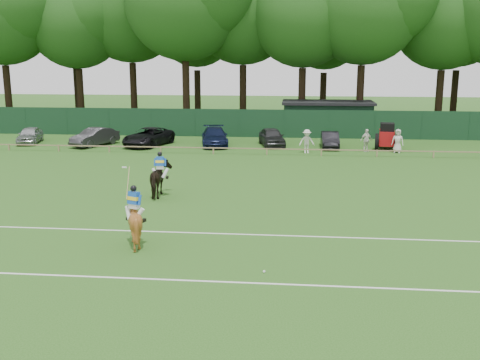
# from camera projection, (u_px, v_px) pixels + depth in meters

# --- Properties ---
(ground) EXTENTS (160.00, 160.00, 0.00)m
(ground) POSITION_uv_depth(u_px,v_px,m) (222.00, 227.00, 24.14)
(ground) COLOR #1E4C14
(ground) RESTS_ON ground
(horse_dark) EXTENTS (1.21, 2.27, 1.84)m
(horse_dark) POSITION_uv_depth(u_px,v_px,m) (161.00, 179.00, 29.10)
(horse_dark) COLOR black
(horse_dark) RESTS_ON ground
(horse_chestnut) EXTENTS (2.02, 2.12, 1.84)m
(horse_chestnut) POSITION_uv_depth(u_px,v_px,m) (135.00, 222.00, 21.67)
(horse_chestnut) COLOR brown
(horse_chestnut) RESTS_ON ground
(sedan_silver) EXTENTS (2.44, 4.25, 1.36)m
(sedan_silver) POSITION_uv_depth(u_px,v_px,m) (30.00, 135.00, 46.88)
(sedan_silver) COLOR #A8AAAD
(sedan_silver) RESTS_ON ground
(sedan_grey) EXTENTS (3.21, 4.61, 1.44)m
(sedan_grey) POSITION_uv_depth(u_px,v_px,m) (95.00, 137.00, 45.55)
(sedan_grey) COLOR #302F32
(sedan_grey) RESTS_ON ground
(suv_black) EXTENTS (3.79, 5.69, 1.45)m
(suv_black) POSITION_uv_depth(u_px,v_px,m) (148.00, 137.00, 45.54)
(suv_black) COLOR black
(suv_black) RESTS_ON ground
(sedan_navy) EXTENTS (2.90, 5.30, 1.46)m
(sedan_navy) POSITION_uv_depth(u_px,v_px,m) (215.00, 137.00, 45.60)
(sedan_navy) COLOR #12193A
(sedan_navy) RESTS_ON ground
(hatch_grey) EXTENTS (2.63, 4.55, 1.45)m
(hatch_grey) POSITION_uv_depth(u_px,v_px,m) (272.00, 137.00, 45.48)
(hatch_grey) COLOR #2A2A2C
(hatch_grey) RESTS_ON ground
(estate_black) EXTENTS (1.35, 3.85, 1.27)m
(estate_black) POSITION_uv_depth(u_px,v_px,m) (330.00, 140.00, 44.54)
(estate_black) COLOR black
(estate_black) RESTS_ON ground
(spectator_left) EXTENTS (1.25, 0.86, 1.78)m
(spectator_left) POSITION_uv_depth(u_px,v_px,m) (307.00, 141.00, 42.06)
(spectator_left) COLOR beige
(spectator_left) RESTS_ON ground
(spectator_mid) EXTENTS (1.10, 0.87, 1.74)m
(spectator_mid) POSITION_uv_depth(u_px,v_px,m) (366.00, 140.00, 42.74)
(spectator_mid) COLOR silver
(spectator_mid) RESTS_ON ground
(spectator_right) EXTENTS (1.00, 0.79, 1.78)m
(spectator_right) POSITION_uv_depth(u_px,v_px,m) (398.00, 141.00, 42.24)
(spectator_right) COLOR beige
(spectator_right) RESTS_ON ground
(rider_dark) EXTENTS (0.94, 0.41, 1.41)m
(rider_dark) POSITION_uv_depth(u_px,v_px,m) (160.00, 164.00, 28.92)
(rider_dark) COLOR silver
(rider_dark) RESTS_ON ground
(rider_chestnut) EXTENTS (0.91, 0.77, 2.05)m
(rider_chestnut) POSITION_uv_depth(u_px,v_px,m) (134.00, 202.00, 21.49)
(rider_chestnut) COLOR silver
(rider_chestnut) RESTS_ON ground
(polo_ball) EXTENTS (0.09, 0.09, 0.09)m
(polo_ball) POSITION_uv_depth(u_px,v_px,m) (264.00, 272.00, 18.99)
(polo_ball) COLOR silver
(polo_ball) RESTS_ON ground
(pitch_lines) EXTENTS (60.00, 5.10, 0.01)m
(pitch_lines) POSITION_uv_depth(u_px,v_px,m) (209.00, 254.00, 20.74)
(pitch_lines) COLOR silver
(pitch_lines) RESTS_ON ground
(pitch_rail) EXTENTS (62.10, 0.10, 0.50)m
(pitch_rail) POSITION_uv_depth(u_px,v_px,m) (253.00, 149.00, 41.52)
(pitch_rail) COLOR #997F5B
(pitch_rail) RESTS_ON ground
(perimeter_fence) EXTENTS (92.08, 0.08, 2.50)m
(perimeter_fence) POSITION_uv_depth(u_px,v_px,m) (261.00, 123.00, 50.09)
(perimeter_fence) COLOR #14351E
(perimeter_fence) RESTS_ON ground
(utility_shed) EXTENTS (8.40, 4.40, 3.04)m
(utility_shed) POSITION_uv_depth(u_px,v_px,m) (327.00, 117.00, 52.36)
(utility_shed) COLOR #14331E
(utility_shed) RESTS_ON ground
(tree_row) EXTENTS (96.00, 12.00, 21.00)m
(tree_row) POSITION_uv_depth(u_px,v_px,m) (285.00, 127.00, 57.94)
(tree_row) COLOR #26561C
(tree_row) RESTS_ON ground
(tractor) EXTENTS (1.97, 2.68, 2.09)m
(tractor) POSITION_uv_depth(u_px,v_px,m) (387.00, 137.00, 43.69)
(tractor) COLOR #A60F13
(tractor) RESTS_ON ground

